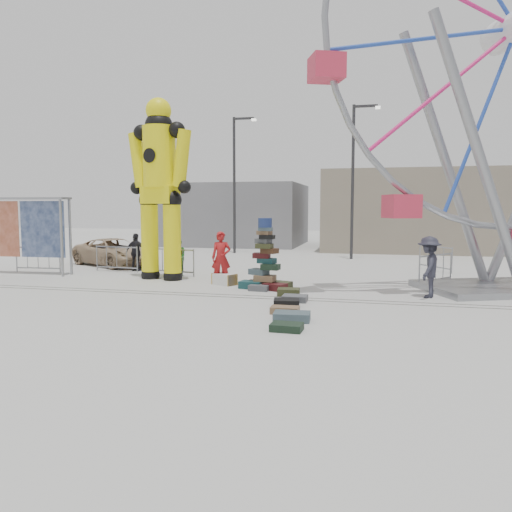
% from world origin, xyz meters
% --- Properties ---
extents(ground, '(90.00, 90.00, 0.00)m').
position_xyz_m(ground, '(0.00, 0.00, 0.00)').
color(ground, '#9E9E99').
rests_on(ground, ground).
extents(track_line_near, '(40.00, 0.04, 0.01)m').
position_xyz_m(track_line_near, '(0.00, 0.60, 0.00)').
color(track_line_near, '#47443F').
rests_on(track_line_near, ground).
extents(track_line_far, '(40.00, 0.04, 0.01)m').
position_xyz_m(track_line_far, '(0.00, 1.00, 0.00)').
color(track_line_far, '#47443F').
rests_on(track_line_far, ground).
extents(building_right, '(12.00, 8.00, 5.00)m').
position_xyz_m(building_right, '(7.00, 20.00, 2.50)').
color(building_right, gray).
rests_on(building_right, ground).
extents(building_left, '(10.00, 8.00, 4.40)m').
position_xyz_m(building_left, '(-6.00, 22.00, 2.20)').
color(building_left, gray).
rests_on(building_left, ground).
extents(lamp_post_right, '(1.41, 0.25, 8.00)m').
position_xyz_m(lamp_post_right, '(3.09, 13.00, 4.48)').
color(lamp_post_right, '#2D2D30').
rests_on(lamp_post_right, ground).
extents(lamp_post_left, '(1.41, 0.25, 8.00)m').
position_xyz_m(lamp_post_left, '(-3.91, 15.00, 4.48)').
color(lamp_post_left, '#2D2D30').
rests_on(lamp_post_left, ground).
extents(suitcase_tower, '(1.78, 1.49, 2.37)m').
position_xyz_m(suitcase_tower, '(0.63, 2.46, 0.66)').
color(suitcase_tower, '#174346').
rests_on(suitcase_tower, ground).
extents(crash_test_dummy, '(2.78, 1.22, 6.96)m').
position_xyz_m(crash_test_dummy, '(-3.68, 3.70, 3.67)').
color(crash_test_dummy, black).
rests_on(crash_test_dummy, ground).
extents(banner_scaffold, '(4.34, 0.86, 3.12)m').
position_xyz_m(banner_scaffold, '(-9.82, 3.67, 2.35)').
color(banner_scaffold, gray).
rests_on(banner_scaffold, ground).
extents(steamer_trunk, '(0.95, 0.80, 0.39)m').
position_xyz_m(steamer_trunk, '(-0.95, 2.94, 0.19)').
color(steamer_trunk, silver).
rests_on(steamer_trunk, ground).
extents(row_case_0, '(0.73, 0.60, 0.22)m').
position_xyz_m(row_case_0, '(1.62, 1.31, 0.11)').
color(row_case_0, '#34381C').
rests_on(row_case_0, ground).
extents(row_case_1, '(0.71, 0.54, 0.18)m').
position_xyz_m(row_case_1, '(1.96, 0.38, 0.09)').
color(row_case_1, '#525459').
rests_on(row_case_1, ground).
extents(row_case_2, '(0.78, 0.66, 0.20)m').
position_xyz_m(row_case_2, '(1.85, -0.39, 0.10)').
color(row_case_2, black).
rests_on(row_case_2, ground).
extents(row_case_3, '(0.73, 0.44, 0.18)m').
position_xyz_m(row_case_3, '(1.97, -1.32, 0.09)').
color(row_case_3, brown).
rests_on(row_case_3, ground).
extents(row_case_4, '(0.92, 0.64, 0.21)m').
position_xyz_m(row_case_4, '(2.28, -2.10, 0.11)').
color(row_case_4, '#41555E').
rests_on(row_case_4, ground).
extents(row_case_5, '(0.72, 0.54, 0.17)m').
position_xyz_m(row_case_5, '(2.33, -3.09, 0.08)').
color(row_case_5, black).
rests_on(row_case_5, ground).
extents(barricade_dummy_a, '(2.00, 0.22, 1.10)m').
position_xyz_m(barricade_dummy_a, '(-9.58, 4.40, 0.55)').
color(barricade_dummy_a, gray).
rests_on(barricade_dummy_a, ground).
extents(barricade_dummy_b, '(2.00, 0.29, 1.10)m').
position_xyz_m(barricade_dummy_b, '(-6.47, 5.37, 0.55)').
color(barricade_dummy_b, gray).
rests_on(barricade_dummy_b, ground).
extents(barricade_dummy_c, '(1.97, 0.53, 1.10)m').
position_xyz_m(barricade_dummy_c, '(-3.66, 4.73, 0.55)').
color(barricade_dummy_c, gray).
rests_on(barricade_dummy_c, ground).
extents(barricade_wheel_front, '(1.30, 1.64, 1.10)m').
position_xyz_m(barricade_wheel_front, '(6.30, 4.68, 0.55)').
color(barricade_wheel_front, gray).
rests_on(barricade_wheel_front, ground).
extents(barricade_wheel_back, '(1.20, 1.71, 1.10)m').
position_xyz_m(barricade_wheel_back, '(6.73, 8.71, 0.55)').
color(barricade_wheel_back, gray).
rests_on(barricade_wheel_back, ground).
extents(pedestrian_red, '(0.77, 0.60, 1.88)m').
position_xyz_m(pedestrian_red, '(-1.10, 3.06, 0.94)').
color(pedestrian_red, maroon).
rests_on(pedestrian_red, ground).
extents(pedestrian_green, '(0.94, 0.93, 1.53)m').
position_xyz_m(pedestrian_green, '(-3.39, 4.64, 0.76)').
color(pedestrian_green, '#175D19').
rests_on(pedestrian_green, ground).
extents(pedestrian_black, '(0.96, 0.41, 1.62)m').
position_xyz_m(pedestrian_black, '(-5.75, 5.75, 0.81)').
color(pedestrian_black, black).
rests_on(pedestrian_black, ground).
extents(pedestrian_grey, '(0.95, 1.33, 1.86)m').
position_xyz_m(pedestrian_grey, '(5.79, 1.98, 0.93)').
color(pedestrian_grey, '#252531').
rests_on(pedestrian_grey, ground).
extents(parked_suv, '(5.02, 4.03, 1.27)m').
position_xyz_m(parked_suv, '(-7.70, 7.36, 0.64)').
color(parked_suv, tan).
rests_on(parked_suv, ground).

